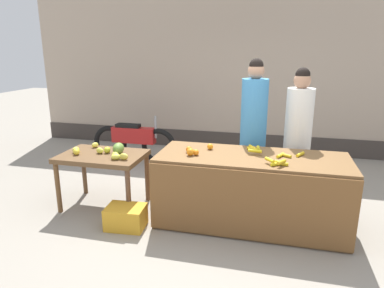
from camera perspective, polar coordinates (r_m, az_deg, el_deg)
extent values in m
plane|color=gray|center=(4.32, 4.23, -12.24)|extent=(24.00, 24.00, 0.00)
cube|color=tan|center=(6.93, 9.01, 11.52)|extent=(8.92, 0.20, 3.09)
cube|color=#3F3833|center=(7.05, 8.46, 0.35)|extent=(8.92, 0.04, 0.36)
cube|color=brown|center=(4.10, 9.72, -7.54)|extent=(2.17, 0.84, 0.84)
cube|color=brown|center=(3.71, 9.18, -10.12)|extent=(2.17, 0.03, 0.78)
cube|color=brown|center=(4.53, -14.69, -1.98)|extent=(1.06, 0.71, 0.06)
cylinder|color=brown|center=(4.65, -21.41, -6.81)|extent=(0.06, 0.06, 0.66)
cylinder|color=brown|center=(4.19, -10.53, -8.42)|extent=(0.06, 0.06, 0.66)
cylinder|color=brown|center=(5.12, -17.52, -4.38)|extent=(0.06, 0.06, 0.66)
cylinder|color=brown|center=(4.71, -7.48, -5.52)|extent=(0.06, 0.06, 0.66)
cylinder|color=yellow|center=(4.23, 10.05, -0.57)|extent=(0.11, 0.14, 0.04)
cylinder|color=gold|center=(3.72, 14.62, -3.08)|extent=(0.14, 0.11, 0.04)
cylinder|color=gold|center=(3.68, 13.96, -3.24)|extent=(0.14, 0.12, 0.04)
cylinder|color=yellow|center=(4.09, 17.56, -1.65)|extent=(0.10, 0.15, 0.04)
cylinder|color=gold|center=(3.69, 14.58, -3.25)|extent=(0.15, 0.05, 0.04)
cylinder|color=gold|center=(4.16, 10.14, -0.84)|extent=(0.15, 0.10, 0.04)
cylinder|color=yellow|center=(3.99, 14.53, -1.84)|extent=(0.10, 0.14, 0.04)
cylinder|color=gold|center=(4.00, 15.38, -1.86)|extent=(0.12, 0.10, 0.04)
cylinder|color=gold|center=(3.66, 14.67, -2.91)|extent=(0.10, 0.13, 0.04)
cylinder|color=gold|center=(4.10, 10.97, -0.70)|extent=(0.05, 0.14, 0.04)
cylinder|color=yellow|center=(3.98, 10.43, -1.14)|extent=(0.16, 0.05, 0.04)
cylinder|color=yellow|center=(3.69, 12.80, -2.61)|extent=(0.11, 0.13, 0.04)
sphere|color=orange|center=(3.90, -0.26, -1.34)|extent=(0.09, 0.09, 0.09)
sphere|color=orange|center=(3.91, 0.66, -1.41)|extent=(0.07, 0.07, 0.07)
sphere|color=orange|center=(4.01, -0.51, -0.92)|extent=(0.08, 0.08, 0.08)
sphere|color=orange|center=(4.14, 3.04, -0.43)|extent=(0.07, 0.07, 0.07)
ellipsoid|color=#E4DF47|center=(4.54, -15.09, -1.06)|extent=(0.12, 0.10, 0.08)
ellipsoid|color=#E9D94A|center=(4.83, -15.84, -0.15)|extent=(0.10, 0.12, 0.07)
ellipsoid|color=yellow|center=(4.57, -18.67, -1.23)|extent=(0.11, 0.13, 0.08)
ellipsoid|color=#E3D049|center=(4.22, -11.30, -2.06)|extent=(0.12, 0.08, 0.08)
ellipsoid|color=#E0CB49|center=(4.26, -12.68, -2.03)|extent=(0.11, 0.08, 0.07)
ellipsoid|color=#D6D842|center=(4.67, -18.76, -0.91)|extent=(0.08, 0.11, 0.07)
ellipsoid|color=#D9D649|center=(4.24, -12.54, -2.10)|extent=(0.14, 0.13, 0.07)
ellipsoid|color=yellow|center=(4.53, -13.93, -0.97)|extent=(0.10, 0.11, 0.08)
ellipsoid|color=#D1D43E|center=(4.30, -12.66, -1.80)|extent=(0.12, 0.10, 0.08)
ellipsoid|color=olive|center=(4.47, -12.16, -0.70)|extent=(0.19, 0.25, 0.14)
cylinder|color=#33333D|center=(4.74, 9.79, -4.92)|extent=(0.29, 0.29, 0.74)
cylinder|color=#3F8CCC|center=(4.52, 10.27, 4.90)|extent=(0.34, 0.34, 0.91)
sphere|color=tan|center=(4.46, 10.62, 11.84)|extent=(0.21, 0.21, 0.21)
sphere|color=black|center=(4.45, 10.66, 12.71)|extent=(0.18, 0.18, 0.18)
cylinder|color=#33333D|center=(4.77, 16.60, -5.57)|extent=(0.29, 0.29, 0.69)
cylinder|color=white|center=(4.55, 17.35, 3.53)|extent=(0.34, 0.34, 0.85)
sphere|color=tan|center=(4.48, 17.89, 10.03)|extent=(0.21, 0.21, 0.21)
sphere|color=black|center=(4.47, 17.97, 10.90)|extent=(0.18, 0.18, 0.18)
torus|color=black|center=(6.17, -5.56, -0.38)|extent=(0.65, 0.09, 0.65)
torus|color=black|center=(6.54, -13.44, 0.18)|extent=(0.65, 0.09, 0.65)
cube|color=#A51919|center=(6.29, -9.69, 1.49)|extent=(0.80, 0.18, 0.28)
cube|color=black|center=(6.29, -10.59, 2.95)|extent=(0.44, 0.16, 0.08)
cylinder|color=gray|center=(6.10, -6.09, 2.81)|extent=(0.04, 0.04, 0.40)
cube|color=gold|center=(4.13, -10.96, -11.85)|extent=(0.46, 0.35, 0.26)
ellipsoid|color=tan|center=(4.99, -2.56, -5.00)|extent=(0.46, 0.47, 0.52)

